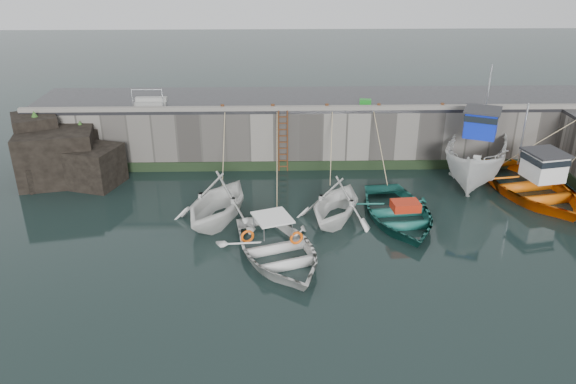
{
  "coord_description": "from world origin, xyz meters",
  "views": [
    {
      "loc": [
        -2.4,
        -16.93,
        10.92
      ],
      "look_at": [
        -1.88,
        4.58,
        1.2
      ],
      "focal_mm": 35.0,
      "sensor_mm": 36.0,
      "label": 1
    }
  ],
  "objects_px": {
    "boat_far_white": "(477,157)",
    "boat_near_white": "(218,221)",
    "fish_crate": "(365,102)",
    "boat_far_orange": "(531,186)",
    "bollard_e": "(442,106)",
    "boat_near_blacktrim": "(335,220)",
    "bollard_d": "(379,106)",
    "boat_near_navy": "(398,219)",
    "ladder": "(283,142)",
    "boat_near_blue": "(277,257)",
    "bollard_b": "(273,107)",
    "bollard_c": "(327,107)",
    "bollard_a": "(223,107)"
  },
  "relations": [
    {
      "from": "bollard_c",
      "to": "boat_near_blue",
      "type": "bearing_deg",
      "value": -105.91
    },
    {
      "from": "boat_near_navy",
      "to": "bollard_d",
      "type": "bearing_deg",
      "value": 84.47
    },
    {
      "from": "boat_near_white",
      "to": "boat_near_blue",
      "type": "height_order",
      "value": "boat_near_white"
    },
    {
      "from": "bollard_b",
      "to": "bollard_e",
      "type": "distance_m",
      "value": 8.5
    },
    {
      "from": "ladder",
      "to": "bollard_b",
      "type": "relative_size",
      "value": 11.43
    },
    {
      "from": "boat_near_blacktrim",
      "to": "bollard_a",
      "type": "xyz_separation_m",
      "value": [
        -5.13,
        5.92,
        3.3
      ]
    },
    {
      "from": "boat_near_navy",
      "to": "bollard_b",
      "type": "bearing_deg",
      "value": 126.09
    },
    {
      "from": "boat_near_navy",
      "to": "bollard_d",
      "type": "xyz_separation_m",
      "value": [
        0.0,
        5.97,
        3.3
      ]
    },
    {
      "from": "boat_near_blue",
      "to": "bollard_e",
      "type": "relative_size",
      "value": 20.03
    },
    {
      "from": "boat_far_orange",
      "to": "bollard_d",
      "type": "height_order",
      "value": "boat_far_orange"
    },
    {
      "from": "boat_near_blue",
      "to": "bollard_e",
      "type": "xyz_separation_m",
      "value": [
        8.35,
        8.97,
        3.3
      ]
    },
    {
      "from": "boat_far_white",
      "to": "boat_near_white",
      "type": "bearing_deg",
      "value": -136.83
    },
    {
      "from": "boat_near_blacktrim",
      "to": "boat_near_navy",
      "type": "distance_m",
      "value": 2.67
    },
    {
      "from": "bollard_a",
      "to": "boat_near_blue",
      "type": "bearing_deg",
      "value": -73.56
    },
    {
      "from": "boat_near_white",
      "to": "bollard_e",
      "type": "relative_size",
      "value": 16.51
    },
    {
      "from": "boat_far_white",
      "to": "bollard_d",
      "type": "distance_m",
      "value": 5.41
    },
    {
      "from": "ladder",
      "to": "bollard_e",
      "type": "height_order",
      "value": "bollard_e"
    },
    {
      "from": "ladder",
      "to": "fish_crate",
      "type": "xyz_separation_m",
      "value": [
        4.25,
        1.14,
        1.71
      ]
    },
    {
      "from": "fish_crate",
      "to": "bollard_d",
      "type": "relative_size",
      "value": 2.09
    },
    {
      "from": "boat_near_blacktrim",
      "to": "boat_far_orange",
      "type": "height_order",
      "value": "boat_far_orange"
    },
    {
      "from": "boat_far_white",
      "to": "boat_far_orange",
      "type": "xyz_separation_m",
      "value": [
        2.05,
        -1.82,
        -0.74
      ]
    },
    {
      "from": "boat_far_orange",
      "to": "bollard_c",
      "type": "relative_size",
      "value": 27.27
    },
    {
      "from": "fish_crate",
      "to": "bollard_a",
      "type": "distance_m",
      "value": 7.29
    },
    {
      "from": "boat_near_blue",
      "to": "bollard_b",
      "type": "bearing_deg",
      "value": 70.85
    },
    {
      "from": "bollard_e",
      "to": "boat_near_blacktrim",
      "type": "bearing_deg",
      "value": -134.75
    },
    {
      "from": "boat_near_blacktrim",
      "to": "fish_crate",
      "type": "distance_m",
      "value": 7.79
    },
    {
      "from": "boat_near_navy",
      "to": "bollard_b",
      "type": "xyz_separation_m",
      "value": [
        -5.3,
        5.97,
        3.3
      ]
    },
    {
      "from": "ladder",
      "to": "bollard_c",
      "type": "xyz_separation_m",
      "value": [
        2.2,
        0.34,
        1.71
      ]
    },
    {
      "from": "boat_near_white",
      "to": "boat_near_blue",
      "type": "xyz_separation_m",
      "value": [
        2.5,
        -3.05,
        0.0
      ]
    },
    {
      "from": "boat_far_orange",
      "to": "bollard_c",
      "type": "xyz_separation_m",
      "value": [
        -9.31,
        3.58,
        2.85
      ]
    },
    {
      "from": "ladder",
      "to": "boat_near_navy",
      "type": "height_order",
      "value": "ladder"
    },
    {
      "from": "boat_near_navy",
      "to": "fish_crate",
      "type": "xyz_separation_m",
      "value": [
        -0.55,
        6.77,
        3.3
      ]
    },
    {
      "from": "boat_near_blacktrim",
      "to": "boat_far_white",
      "type": "bearing_deg",
      "value": 53.52
    },
    {
      "from": "ladder",
      "to": "boat_near_white",
      "type": "relative_size",
      "value": 0.69
    },
    {
      "from": "boat_near_white",
      "to": "boat_near_navy",
      "type": "height_order",
      "value": "boat_near_white"
    },
    {
      "from": "boat_near_white",
      "to": "bollard_d",
      "type": "distance_m",
      "value": 10.23
    },
    {
      "from": "bollard_a",
      "to": "bollard_e",
      "type": "relative_size",
      "value": 1.0
    },
    {
      "from": "ladder",
      "to": "boat_near_blacktrim",
      "type": "distance_m",
      "value": 6.19
    },
    {
      "from": "boat_near_blue",
      "to": "bollard_b",
      "type": "distance_m",
      "value": 9.55
    },
    {
      "from": "boat_near_navy",
      "to": "boat_near_blue",
      "type": "bearing_deg",
      "value": -155.31
    },
    {
      "from": "boat_near_blacktrim",
      "to": "bollard_d",
      "type": "distance_m",
      "value": 7.29
    },
    {
      "from": "boat_near_white",
      "to": "boat_near_navy",
      "type": "relative_size",
      "value": 0.83
    },
    {
      "from": "boat_near_blacktrim",
      "to": "boat_far_white",
      "type": "distance_m",
      "value": 8.51
    },
    {
      "from": "fish_crate",
      "to": "boat_far_white",
      "type": "bearing_deg",
      "value": -17.22
    },
    {
      "from": "fish_crate",
      "to": "bollard_d",
      "type": "height_order",
      "value": "same"
    },
    {
      "from": "boat_near_blue",
      "to": "fish_crate",
      "type": "xyz_separation_m",
      "value": [
        4.6,
        9.77,
        3.3
      ]
    },
    {
      "from": "boat_near_navy",
      "to": "bollard_d",
      "type": "distance_m",
      "value": 6.82
    },
    {
      "from": "boat_near_white",
      "to": "bollard_b",
      "type": "height_order",
      "value": "bollard_b"
    },
    {
      "from": "boat_near_blue",
      "to": "boat_far_white",
      "type": "bearing_deg",
      "value": 16.22
    },
    {
      "from": "boat_near_blacktrim",
      "to": "bollard_e",
      "type": "distance_m",
      "value": 8.97
    }
  ]
}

